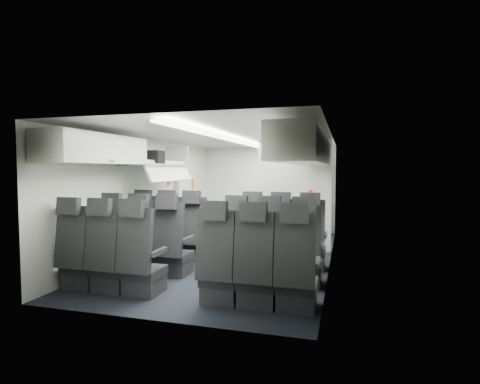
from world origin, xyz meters
The scene contains 14 objects.
cabin_shell centered at (0.00, 0.00, 1.12)m, with size 3.41×6.01×2.16m.
seat_row_front centered at (0.00, -0.53, 0.40)m, with size 3.33×0.56×1.24m.
seat_row_mid centered at (0.00, -1.43, 0.40)m, with size 3.33×0.56×1.24m.
seat_row_rear centered at (0.00, -2.33, 0.40)m, with size 3.33×0.56×1.24m.
overhead_bin_left_rear centered at (-1.40, -2.00, 1.86)m, with size 0.53×1.80×0.40m.
overhead_bin_left_front_open centered at (-1.44, -0.25, 1.74)m, with size 0.64×1.70×0.72m.
overhead_bin_right_rear centered at (1.40, -2.00, 1.86)m, with size 0.53×1.80×0.40m.
overhead_bin_right_front centered at (1.40, -0.25, 1.86)m, with size 0.53×1.70×0.40m.
bulkhead_partition centered at (0.98, 0.80, 1.08)m, with size 1.40×0.15×2.13m.
galley_unit centered at (0.95, 2.72, 0.95)m, with size 0.85×0.52×1.90m.
boarding_door centered at (-1.64, 1.55, 0.95)m, with size 0.12×1.27×1.86m.
flight_attendant centered at (0.42, 1.75, 0.91)m, with size 0.67×0.44×1.83m, color black.
carry_on_bag centered at (-1.35, -0.55, 1.79)m, with size 0.40×0.28×0.24m, color black.
papers centered at (0.61, 1.70, 1.06)m, with size 0.19×0.02×0.13m, color white.
Camera 1 is at (1.93, -6.44, 1.58)m, focal length 28.00 mm.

